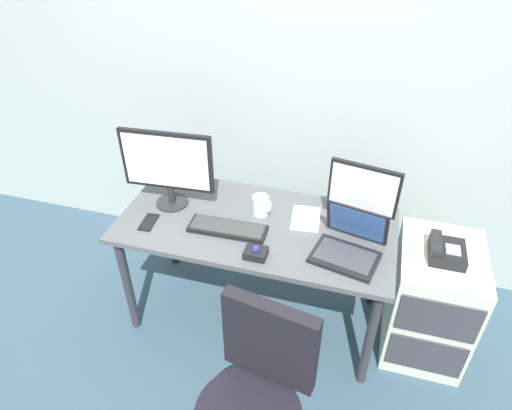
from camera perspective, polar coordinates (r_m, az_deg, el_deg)
name	(u,v)px	position (r m, az deg, el deg)	size (l,w,h in m)	color
ground_plane	(256,312)	(2.92, 0.00, -13.32)	(8.00, 8.00, 0.00)	#334B5A
back_wall	(290,54)	(2.71, 4.31, 18.37)	(6.00, 0.10, 2.80)	#9DACA6
desk	(256,235)	(2.48, 0.00, -3.74)	(1.47, 0.70, 0.71)	#4E5154
file_cabinet	(430,301)	(2.70, 20.99, -11.15)	(0.42, 0.53, 0.68)	beige
desk_phone	(446,251)	(2.44, 22.67, -5.35)	(0.17, 0.20, 0.09)	black
monitor_main	(167,165)	(2.47, -11.07, 4.94)	(0.50, 0.18, 0.45)	#262628
monitor_side	(363,194)	(2.35, 13.21, 1.33)	(0.36, 0.18, 0.37)	#262628
keyboard	(228,228)	(2.37, -3.56, -2.93)	(0.41, 0.15, 0.03)	black
laptop	(349,244)	(2.26, 11.60, -4.87)	(0.36, 0.35, 0.23)	black
trackball_mouse	(256,253)	(2.21, -0.03, -5.98)	(0.11, 0.09, 0.07)	black
coffee_mug	(261,205)	(2.46, 0.64, -0.05)	(0.10, 0.09, 0.11)	silver
paper_notepad	(306,218)	(2.46, 6.25, -1.68)	(0.15, 0.21, 0.01)	white
cell_phone	(149,222)	(2.49, -13.30, -2.11)	(0.07, 0.14, 0.01)	black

